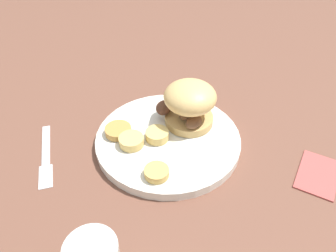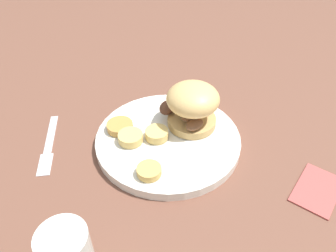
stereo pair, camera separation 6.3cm
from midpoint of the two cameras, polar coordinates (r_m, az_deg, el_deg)
The scene contains 9 objects.
ground_plane at distance 0.66m, azimuth -2.73°, elevation -3.12°, with size 4.00×4.00×0.00m, color brown.
dinner_plate at distance 0.65m, azimuth -2.76°, elevation -2.40°, with size 0.28×0.28×0.02m.
sandwich at distance 0.64m, azimuth 0.90°, elevation 3.98°, with size 0.12×0.11×0.09m.
potato_round_0 at distance 0.57m, azimuth -5.19°, elevation -8.19°, with size 0.04×0.04×0.01m, color tan.
potato_round_1 at distance 0.63m, azimuth -4.82°, elevation -1.50°, with size 0.05×0.05×0.02m, color #DBB766.
potato_round_2 at distance 0.63m, azimuth -9.29°, elevation -2.55°, with size 0.05×0.05×0.02m, color #DBB766.
potato_round_3 at distance 0.66m, azimuth -11.39°, elevation -0.91°, with size 0.05×0.05×0.01m, color #BC8942.
fork at distance 0.68m, azimuth -23.02°, elevation -4.85°, with size 0.03×0.17×0.00m.
napkin at distance 0.64m, azimuth 22.18°, elevation -7.84°, with size 0.10×0.07×0.01m, color #B24C47.
Camera 1 is at (0.15, 0.45, 0.45)m, focal length 35.00 mm.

